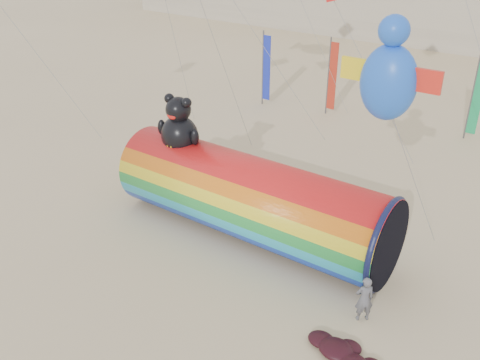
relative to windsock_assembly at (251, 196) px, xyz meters
The scene contains 5 objects.
ground 2.59m from the windsock_assembly, 129.72° to the right, with size 160.00×160.00×0.00m, color #CCB58C.
windsock_assembly is the anchor object (origin of this frame).
kite_handler 6.64m from the windsock_assembly, 19.60° to the right, with size 0.64×0.42×1.77m, color #58585F.
fabric_bundle 7.80m from the windsock_assembly, 33.14° to the right, with size 2.62×1.35×0.41m.
festival_banners 15.67m from the windsock_assembly, 99.71° to the left, with size 14.20×1.97×5.20m.
Camera 1 is at (12.14, -14.86, 12.83)m, focal length 40.00 mm.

